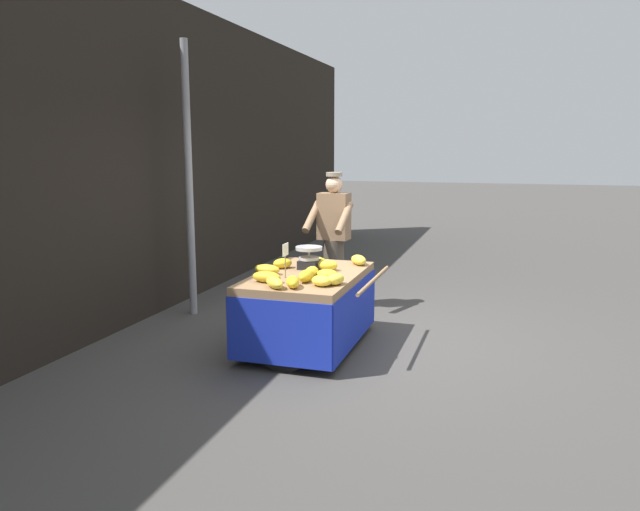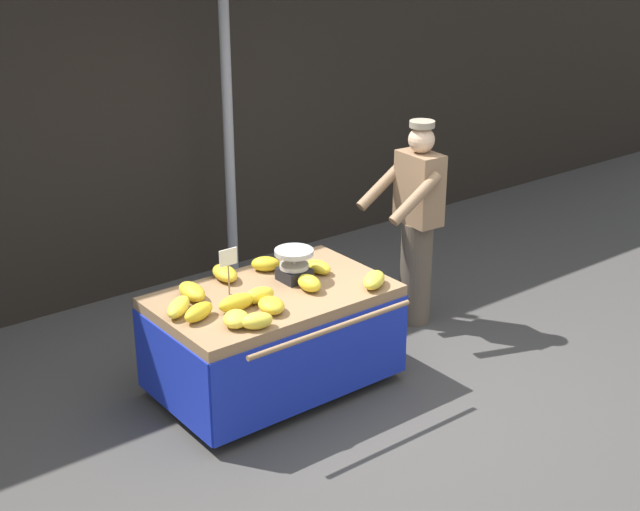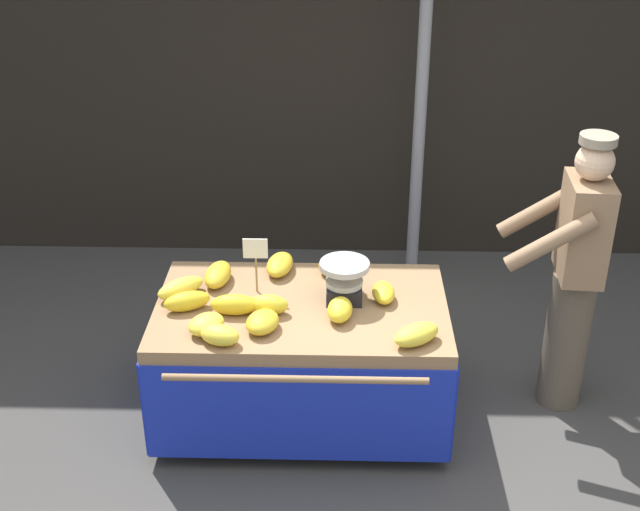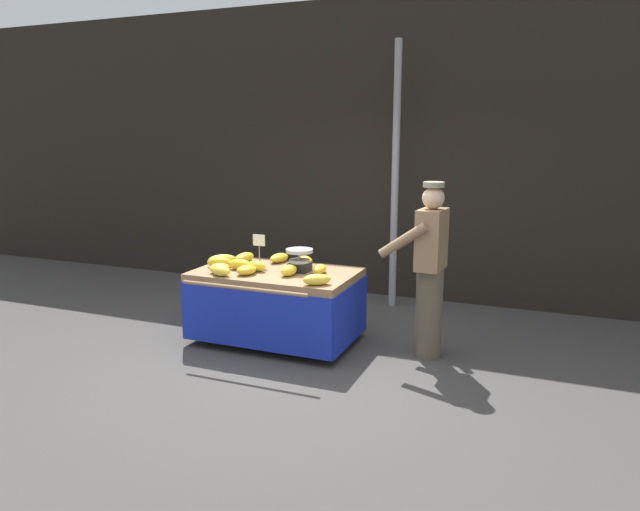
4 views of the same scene
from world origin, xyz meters
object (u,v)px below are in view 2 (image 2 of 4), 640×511
(banana_bunch_3, at_px, (374,280))
(banana_bunch_10, at_px, (260,295))
(banana_bunch_0, at_px, (257,321))
(vendor_person, at_px, (417,224))
(banana_bunch_12, at_px, (309,283))
(banana_bunch_7, at_px, (199,312))
(street_pole, at_px, (228,111))
(weighing_scale, at_px, (294,265))
(banana_bunch_11, at_px, (192,291))
(banana_bunch_4, at_px, (319,267))
(banana_bunch_6, at_px, (179,307))
(banana_bunch_8, at_px, (236,319))
(banana_bunch_1, at_px, (236,303))
(banana_bunch_2, at_px, (225,273))
(banana_bunch_5, at_px, (271,305))
(price_sign, at_px, (228,262))
(banana_cart, at_px, (273,319))
(banana_bunch_9, at_px, (266,264))

(banana_bunch_3, relative_size, banana_bunch_10, 1.25)
(banana_bunch_0, bearing_deg, vendor_person, 16.79)
(banana_bunch_3, height_order, banana_bunch_12, banana_bunch_12)
(banana_bunch_3, xyz_separation_m, banana_bunch_7, (-1.24, 0.30, 0.00))
(street_pole, height_order, banana_bunch_12, street_pole)
(weighing_scale, distance_m, banana_bunch_11, 0.76)
(banana_bunch_4, bearing_deg, banana_bunch_6, 179.27)
(banana_bunch_6, distance_m, banana_bunch_7, 0.16)
(banana_bunch_6, distance_m, banana_bunch_8, 0.43)
(weighing_scale, height_order, banana_bunch_10, weighing_scale)
(banana_bunch_1, bearing_deg, banana_bunch_6, 150.33)
(banana_bunch_1, relative_size, banana_bunch_7, 1.02)
(banana_bunch_2, bearing_deg, banana_bunch_6, -151.23)
(street_pole, distance_m, banana_bunch_1, 2.32)
(banana_bunch_5, bearing_deg, banana_bunch_3, -7.48)
(price_sign, height_order, banana_bunch_5, price_sign)
(banana_bunch_7, bearing_deg, banana_bunch_6, 112.48)
(weighing_scale, height_order, banana_bunch_2, weighing_scale)
(banana_bunch_8, bearing_deg, banana_bunch_4, 21.01)
(banana_bunch_1, bearing_deg, banana_bunch_2, 66.15)
(banana_cart, height_order, price_sign, price_sign)
(banana_bunch_2, bearing_deg, banana_bunch_10, -93.14)
(banana_bunch_2, height_order, banana_bunch_9, banana_bunch_9)
(vendor_person, bearing_deg, banana_bunch_1, -171.41)
(banana_cart, relative_size, banana_bunch_12, 7.63)
(banana_bunch_3, distance_m, vendor_person, 1.09)
(banana_cart, bearing_deg, vendor_person, 6.82)
(banana_bunch_5, height_order, banana_bunch_7, banana_bunch_7)
(weighing_scale, bearing_deg, banana_bunch_4, 0.01)
(banana_bunch_5, bearing_deg, banana_bunch_4, 27.08)
(banana_bunch_5, relative_size, banana_bunch_7, 0.86)
(banana_bunch_11, bearing_deg, banana_bunch_8, -88.82)
(weighing_scale, relative_size, banana_bunch_0, 1.33)
(banana_bunch_2, xyz_separation_m, banana_bunch_6, (-0.55, -0.30, 0.00))
(price_sign, distance_m, banana_bunch_6, 0.48)
(vendor_person, bearing_deg, banana_bunch_9, 173.45)
(price_sign, xyz_separation_m, banana_bunch_11, (-0.24, 0.10, -0.19))
(banana_bunch_5, bearing_deg, banana_cart, 53.80)
(price_sign, bearing_deg, banana_bunch_2, 64.61)
(banana_bunch_3, relative_size, banana_bunch_12, 1.23)
(banana_bunch_0, xyz_separation_m, banana_bunch_7, (-0.23, 0.34, 0.00))
(street_pole, bearing_deg, price_sign, -122.82)
(price_sign, height_order, banana_bunch_11, price_sign)
(banana_bunch_3, bearing_deg, banana_bunch_10, 160.84)
(price_sign, distance_m, banana_bunch_12, 0.59)
(banana_bunch_2, height_order, banana_bunch_7, banana_bunch_7)
(banana_bunch_11, bearing_deg, vendor_person, -1.58)
(weighing_scale, distance_m, banana_bunch_3, 0.58)
(banana_bunch_3, height_order, banana_bunch_5, banana_bunch_3)
(banana_bunch_6, height_order, banana_bunch_11, banana_bunch_11)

